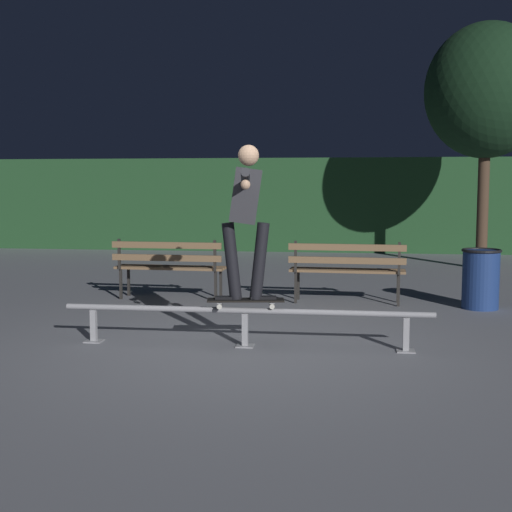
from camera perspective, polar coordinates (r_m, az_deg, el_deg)
The scene contains 9 objects.
ground_plane at distance 7.05m, azimuth -1.05°, elevation -7.65°, with size 90.00×90.00×0.00m, color slate.
hedge_backdrop at distance 17.61m, azimuth 4.35°, elevation 4.23°, with size 24.00×1.20×2.31m, color #234C28.
grind_rail at distance 7.10m, azimuth -0.91°, elevation -5.01°, with size 3.80×0.18×0.40m.
skateboard at distance 7.07m, azimuth -0.85°, elevation -3.68°, with size 0.80×0.31×0.09m.
skateboarder at distance 6.97m, azimuth -0.84°, elevation 3.92°, with size 0.63×1.40×1.56m.
park_bench_leftmost at distance 10.01m, azimuth -7.16°, elevation -0.55°, with size 1.62×0.48×0.88m.
park_bench_left_center at distance 9.68m, azimuth 7.49°, elevation -0.78°, with size 1.62×0.48×0.88m.
tree_far_right at distance 14.47m, azimuth 18.42°, elevation 12.70°, with size 2.36×2.36×4.76m.
trash_can at distance 9.72m, azimuth 17.98°, elevation -1.73°, with size 0.52×0.52×0.80m.
Camera 1 is at (1.05, -6.77, 1.64)m, focal length 48.68 mm.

